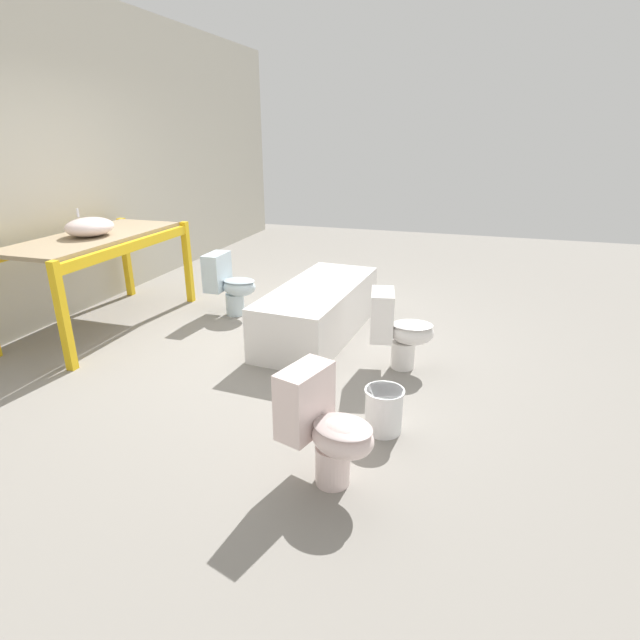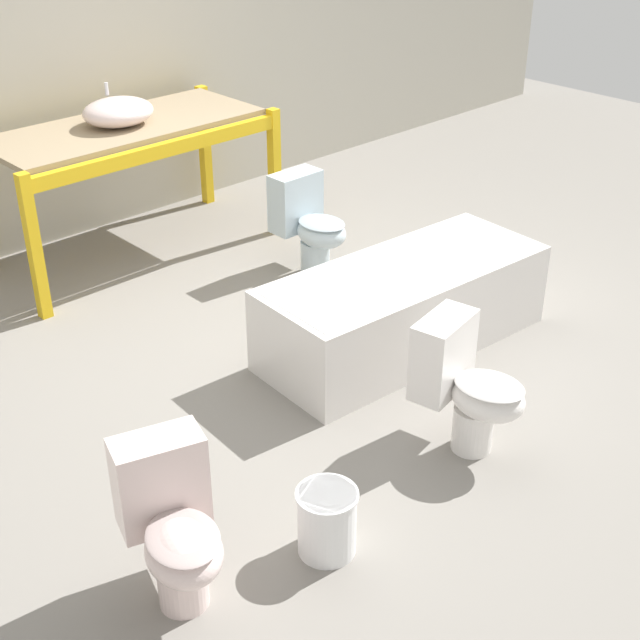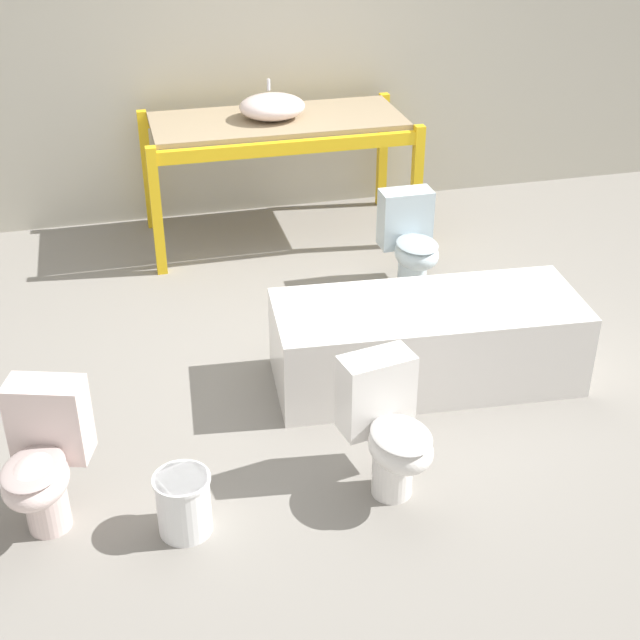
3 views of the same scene
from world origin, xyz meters
The scene contains 9 objects.
ground_plane centered at (0.00, 0.00, 0.00)m, with size 12.00×12.00×0.00m, color gray.
warehouse_wall_rear centered at (0.00, 2.28, 1.60)m, with size 10.80×0.08×3.20m.
shelving_rack centered at (0.01, 1.67, 0.79)m, with size 1.93×0.89×0.91m.
sink_basin centered at (-0.02, 1.67, 1.00)m, with size 0.47×0.41×0.25m.
bathtub_main centered at (0.41, -0.45, 0.28)m, with size 1.74×0.79×0.49m.
toilet_near centered at (0.69, 0.63, 0.35)m, with size 0.34×0.52×0.65m.
toilet_far centered at (-0.08, -1.27, 0.35)m, with size 0.40×0.56×0.65m.
toilet_extra centered at (-1.62, -1.12, 0.35)m, with size 0.45×0.58×0.65m.
bucket_white centered at (-1.05, -1.35, 0.16)m, with size 0.26×0.26×0.30m.
Camera 3 is at (-1.19, -4.42, 2.83)m, focal length 50.00 mm.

